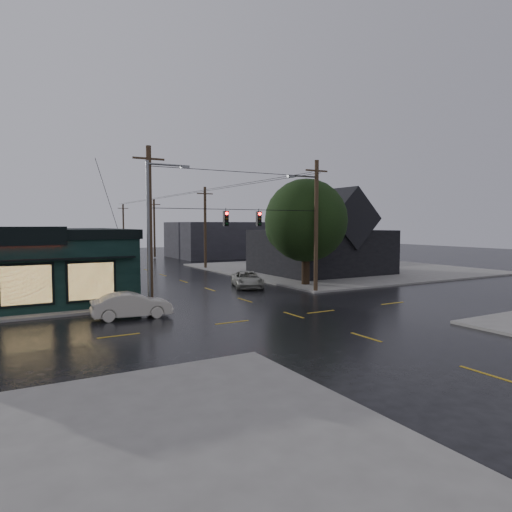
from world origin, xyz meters
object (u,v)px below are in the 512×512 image
suv_silver (247,279)px  utility_pole_ne (316,292)px  utility_pole_nw (151,307)px  corner_tree (306,221)px  sedan_cream (132,305)px

suv_silver → utility_pole_ne: bearing=-37.0°
utility_pole_nw → utility_pole_ne: 13.00m
corner_tree → utility_pole_nw: (-14.54, -3.46, -5.59)m
corner_tree → suv_silver: 7.07m
utility_pole_ne → suv_silver: bearing=123.3°
utility_pole_ne → utility_pole_nw: bearing=180.0°
utility_pole_nw → utility_pole_ne: bearing=0.0°
sedan_cream → suv_silver: sedan_cream is taller
corner_tree → sedan_cream: (-16.44, -6.16, -4.86)m
corner_tree → suv_silver: bearing=162.2°
utility_pole_ne → sedan_cream: (-14.90, -2.70, 0.73)m
utility_pole_nw → suv_silver: 10.94m
corner_tree → utility_pole_ne: corner_tree is taller
suv_silver → sedan_cream: bearing=-126.7°
utility_pole_nw → suv_silver: bearing=27.4°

